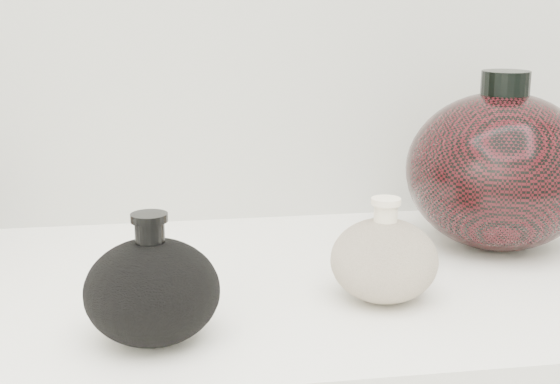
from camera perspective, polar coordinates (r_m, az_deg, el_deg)
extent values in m
cube|color=white|center=(0.90, 0.47, -7.16)|extent=(1.20, 0.50, 0.03)
ellipsoid|color=black|center=(0.73, -9.32, -7.19)|extent=(0.15, 0.15, 0.10)
cylinder|color=black|center=(0.71, -9.50, -2.98)|extent=(0.03, 0.03, 0.03)
cylinder|color=black|center=(0.71, -9.55, -1.86)|extent=(0.04, 0.04, 0.01)
ellipsoid|color=#C0AD94|center=(0.82, 7.62, -4.97)|extent=(0.15, 0.15, 0.09)
cylinder|color=#F4E5C5|center=(0.81, 7.73, -1.59)|extent=(0.03, 0.03, 0.03)
cylinder|color=#F4E5C5|center=(0.80, 7.77, -0.68)|extent=(0.04, 0.04, 0.01)
ellipsoid|color=black|center=(1.01, 15.75, 1.48)|extent=(0.31, 0.31, 0.20)
cylinder|color=black|center=(1.00, 16.16, 7.45)|extent=(0.08, 0.08, 0.04)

